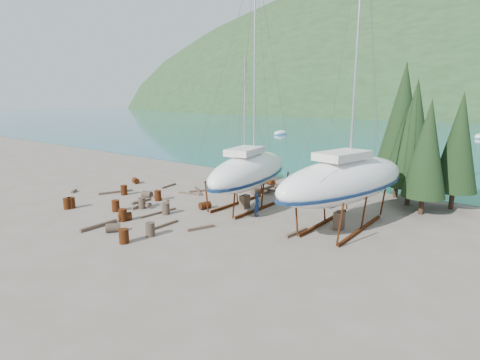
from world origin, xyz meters
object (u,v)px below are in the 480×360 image
Objects in this scene: large_sailboat_near at (249,170)px; large_sailboat_far at (345,180)px; small_sailboat_shore at (242,165)px; worker at (257,205)px.

large_sailboat_near is 0.93× the size of large_sailboat_far.
small_sailboat_shore is at bearing 119.76° from large_sailboat_near.
large_sailboat_far is (7.86, -0.00, 0.27)m from large_sailboat_near.
large_sailboat_near reaches higher than worker.
worker is at bearing -53.01° from small_sailboat_shore.
large_sailboat_near is at bearing -168.55° from large_sailboat_far.
worker is (7.34, -7.60, -1.15)m from small_sailboat_shore.
large_sailboat_near is 3.28m from worker.
small_sailboat_shore is 10.63m from worker.
large_sailboat_near is at bearing -55.00° from small_sailboat_shore.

